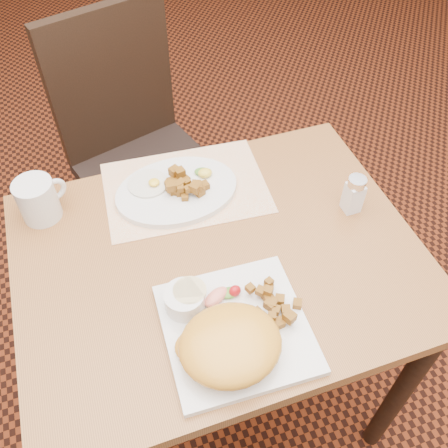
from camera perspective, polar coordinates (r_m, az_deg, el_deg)
ground at (r=1.77m, az=-0.33°, el=-18.45°), size 8.00×8.00×0.00m
table at (r=1.21m, az=-0.46°, el=-6.73°), size 0.90×0.70×0.75m
chair_far at (r=1.74m, az=-10.01°, el=9.09°), size 0.53×0.53×0.97m
placemat at (r=1.26m, az=-4.42°, el=4.17°), size 0.42×0.31×0.00m
plate_square at (r=1.01m, az=1.38°, el=-11.85°), size 0.29×0.29×0.02m
plate_oval at (r=1.24m, az=-5.42°, el=3.80°), size 0.31×0.24×0.02m
hollandaise_mound at (r=0.95m, az=0.61°, el=-13.66°), size 0.20×0.17×0.07m
ramekin at (r=1.01m, az=-4.49°, el=-8.55°), size 0.09×0.08×0.04m
garnish_sq at (r=1.03m, az=-0.09°, el=-8.06°), size 0.09×0.05×0.03m
fried_egg at (r=1.25m, az=-8.60°, el=4.61°), size 0.10×0.10×0.02m
garnish_ov at (r=1.26m, az=-2.31°, el=5.92°), size 0.05×0.05×0.02m
salt_shaker at (r=1.21m, az=14.63°, el=3.35°), size 0.04×0.04×0.10m
coffee_mug at (r=1.24m, az=-20.44°, el=2.64°), size 0.12×0.09×0.10m
home_fries_sq at (r=1.02m, az=5.67°, el=-9.13°), size 0.11×0.11×0.03m
home_fries_ov at (r=1.22m, az=-4.62°, el=4.51°), size 0.11×0.10×0.04m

